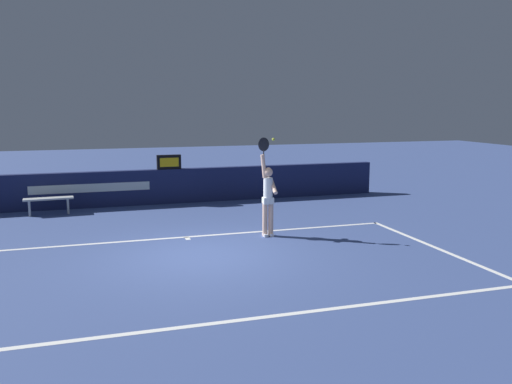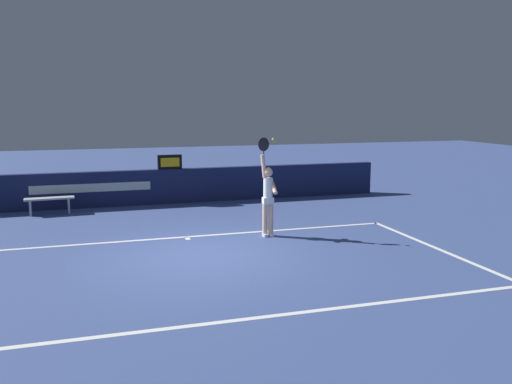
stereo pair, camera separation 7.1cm
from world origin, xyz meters
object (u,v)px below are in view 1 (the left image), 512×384
speed_display (169,162)px  tennis_ball (273,139)px  tennis_player (268,195)px  courtside_bench_near (49,202)px

speed_display → tennis_ball: bearing=-71.6°
speed_display → tennis_player: (1.71, -5.28, -0.35)m
speed_display → tennis_player: tennis_player is taller
tennis_ball → courtside_bench_near: bearing=140.3°
tennis_player → tennis_ball: (0.10, -0.12, 1.41)m
tennis_ball → courtside_bench_near: 7.51m
courtside_bench_near → speed_display: bearing=11.8°
tennis_player → courtside_bench_near: tennis_player is taller
tennis_player → tennis_ball: size_ratio=35.15×
speed_display → tennis_ball: tennis_ball is taller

